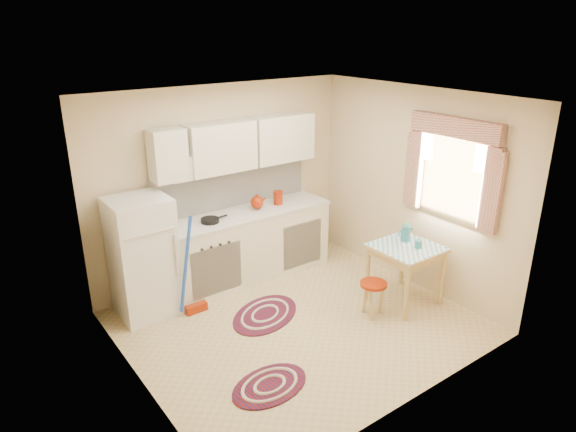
# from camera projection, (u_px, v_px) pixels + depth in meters

# --- Properties ---
(room_shell) EXTENTS (3.64, 3.60, 2.52)m
(room_shell) POSITION_uv_depth(u_px,v_px,m) (297.00, 180.00, 5.49)
(room_shell) COLOR tan
(room_shell) RESTS_ON ground
(fridge) EXTENTS (0.65, 0.60, 1.40)m
(fridge) POSITION_uv_depth(u_px,v_px,m) (143.00, 257.00, 5.79)
(fridge) COLOR white
(fridge) RESTS_ON ground
(broom) EXTENTS (0.28, 0.12, 1.20)m
(broom) POSITION_uv_depth(u_px,v_px,m) (193.00, 266.00, 5.81)
(broom) COLOR blue
(broom) RESTS_ON ground
(base_cabinets) EXTENTS (2.25, 0.60, 0.88)m
(base_cabinets) POSITION_uv_depth(u_px,v_px,m) (248.00, 246.00, 6.71)
(base_cabinets) COLOR silver
(base_cabinets) RESTS_ON ground
(countertop) EXTENTS (2.27, 0.62, 0.04)m
(countertop) POSITION_uv_depth(u_px,v_px,m) (247.00, 213.00, 6.54)
(countertop) COLOR silver
(countertop) RESTS_ON base_cabinets
(frying_pan) EXTENTS (0.24, 0.24, 0.05)m
(frying_pan) POSITION_uv_depth(u_px,v_px,m) (210.00, 220.00, 6.18)
(frying_pan) COLOR black
(frying_pan) RESTS_ON countertop
(red_kettle) EXTENTS (0.21, 0.19, 0.19)m
(red_kettle) POSITION_uv_depth(u_px,v_px,m) (257.00, 202.00, 6.59)
(red_kettle) COLOR #8F2005
(red_kettle) RESTS_ON countertop
(red_canister) EXTENTS (0.16, 0.16, 0.16)m
(red_canister) POSITION_uv_depth(u_px,v_px,m) (278.00, 198.00, 6.78)
(red_canister) COLOR #8F2005
(red_canister) RESTS_ON countertop
(table) EXTENTS (0.72, 0.72, 0.72)m
(table) POSITION_uv_depth(u_px,v_px,m) (404.00, 274.00, 6.13)
(table) COLOR tan
(table) RESTS_ON ground
(stool) EXTENTS (0.33, 0.33, 0.42)m
(stool) POSITION_uv_depth(u_px,v_px,m) (372.00, 299.00, 5.88)
(stool) COLOR #8F2005
(stool) RESTS_ON ground
(coffee_pot) EXTENTS (0.17, 0.16, 0.26)m
(coffee_pot) POSITION_uv_depth(u_px,v_px,m) (406.00, 231.00, 6.11)
(coffee_pot) COLOR teal
(coffee_pot) RESTS_ON table
(mug) EXTENTS (0.10, 0.10, 0.10)m
(mug) POSITION_uv_depth(u_px,v_px,m) (418.00, 244.00, 5.95)
(mug) COLOR teal
(mug) RESTS_ON table
(rug_center) EXTENTS (1.13, 0.98, 0.02)m
(rug_center) POSITION_uv_depth(u_px,v_px,m) (265.00, 314.00, 5.95)
(rug_center) COLOR maroon
(rug_center) RESTS_ON ground
(rug_left) EXTENTS (0.83, 0.60, 0.02)m
(rug_left) POSITION_uv_depth(u_px,v_px,m) (270.00, 386.00, 4.79)
(rug_left) COLOR maroon
(rug_left) RESTS_ON ground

